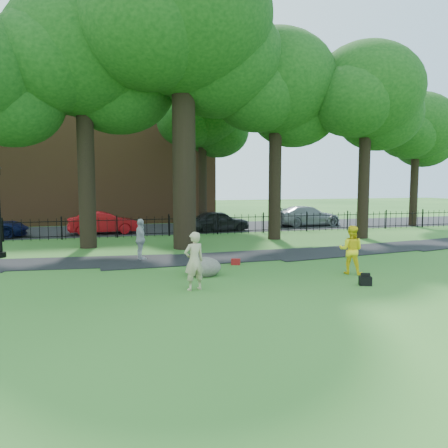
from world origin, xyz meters
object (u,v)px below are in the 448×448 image
object	(u,v)px
big_tree	(185,33)
woman	(194,261)
man	(351,250)
red_sedan	(103,223)
boulder	(204,266)

from	to	relation	value
big_tree	woman	bearing A→B (deg)	-99.59
big_tree	man	size ratio (longest dim) A/B	8.43
big_tree	woman	xyz separation A→B (m)	(-1.39, -8.22, -9.27)
big_tree	man	bearing A→B (deg)	-59.68
man	red_sedan	bearing A→B (deg)	-21.45
man	red_sedan	xyz separation A→B (m)	(-8.25, 14.54, -0.16)
big_tree	red_sedan	size ratio (longest dim) A/B	3.41
big_tree	boulder	distance (m)	11.71
man	boulder	distance (m)	5.19
man	woman	bearing A→B (deg)	46.31
boulder	red_sedan	world-z (taller)	red_sedan
woman	boulder	size ratio (longest dim) A/B	1.45
red_sedan	big_tree	bearing A→B (deg)	-155.94
big_tree	woman	distance (m)	12.47
red_sedan	man	bearing A→B (deg)	-155.13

